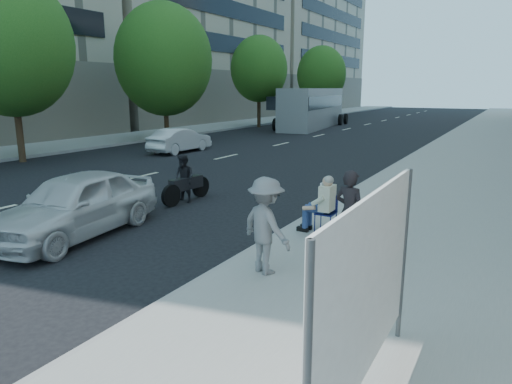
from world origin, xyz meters
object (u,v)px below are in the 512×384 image
Objects in this scene: seated_protester at (322,201)px; protest_banner at (368,289)px; jogger at (266,226)px; motorcycle at (185,181)px; white_sedan_near at (75,204)px; white_sedan_mid at (180,140)px; pedestrian_woman at (349,212)px; bus at (313,108)px.

protest_banner reaches higher than seated_protester.
jogger is 0.82× the size of motorcycle.
jogger is at bearing -7.40° from white_sedan_near.
white_sedan_near is 14.06m from white_sedan_mid.
bus reaches higher than pedestrian_woman.
jogger is 0.55× the size of protest_banner.
jogger reaches higher than pedestrian_woman.
protest_banner is at bearing -63.96° from seated_protester.
seated_protester is 30.09m from bus.
pedestrian_woman is at bearing -99.34° from jogger.
jogger is at bearing -89.75° from seated_protester.
white_sedan_near is (-5.87, -1.56, -0.24)m from pedestrian_woman.
jogger is 0.39× the size of white_sedan_near.
protest_banner is 9.63m from motorcycle.
motorcycle is (0.15, 3.72, -0.10)m from white_sedan_near.
protest_banner is 0.80× the size of white_sedan_mid.
protest_banner reaches higher than white_sedan_near.
bus is at bearing -54.33° from pedestrian_woman.
white_sedan_near is 2.11× the size of motorcycle.
seated_protester is at bearing 20.47° from white_sedan_near.
pedestrian_woman is 0.54× the size of protest_banner.
seated_protester reaches higher than motorcycle.
pedestrian_woman is 4.41m from protest_banner.
seated_protester is at bearing -68.52° from jogger.
bus is (-7.13, 26.45, 1.00)m from motorcycle.
jogger is 1.02× the size of pedestrian_woman.
motorcycle reaches higher than white_sedan_mid.
protest_banner is (2.48, -2.51, 0.41)m from jogger.
jogger is 0.14× the size of bus.
bus is (-6.98, 30.17, 0.90)m from white_sedan_near.
pedestrian_woman is 0.38× the size of white_sedan_near.
jogger is 3.55m from protest_banner.
seated_protester is 5.70m from protest_banner.
protest_banner is 20.61m from white_sedan_mid.
white_sedan_mid is (-6.94, 12.23, -0.11)m from white_sedan_near.
white_sedan_near is (-4.93, 0.04, -0.26)m from jogger.
seated_protester is at bearing -34.61° from pedestrian_woman.
protest_banner is 1.49× the size of motorcycle.
protest_banner reaches higher than white_sedan_mid.
seated_protester reaches higher than white_sedan_mid.
seated_protester is 0.79× the size of pedestrian_woman.
bus is (-0.05, 17.94, 1.01)m from white_sedan_mid.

